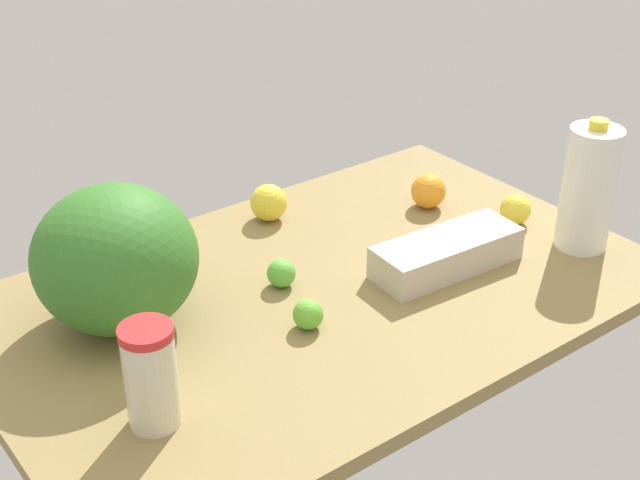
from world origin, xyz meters
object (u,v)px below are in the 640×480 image
Objects in this scene: orange_near_front at (428,191)px; lime_far_back at (308,314)px; watermelon at (115,259)px; lime_beside_bowl at (281,273)px; milk_jug at (588,188)px; tumbler_cup at (151,376)px; lemon_by_jug at (269,203)px; egg_carton at (447,253)px; lemon_loose at (515,209)px.

lime_far_back is at bearing 23.85° from orange_near_front.
watermelon is 5.19× the size of lime_beside_bowl.
lime_beside_bowl is (55.44, -23.12, -9.69)cm from milk_jug.
tumbler_cup reaches higher than lime_far_back.
milk_jug is 3.42× the size of lemon_by_jug.
milk_jug is (-27.20, 9.61, 9.13)cm from egg_carton.
tumbler_cup is at bearing 6.78° from lemon_loose.
watermelon reaches higher than lemon_loose.
tumbler_cup reaches higher than orange_near_front.
egg_carton is 31.31cm from lime_beside_bowl.
lemon_by_jug reaches higher than egg_carton.
lemon_loose is 1.20× the size of lime_far_back.
tumbler_cup reaches higher than lime_beside_bowl.
lime_far_back is at bearing 65.05° from lemon_by_jug.
milk_jug is at bearing 160.26° from watermelon.
egg_carton is 64.78cm from tumbler_cup.
watermelon is at bearing -106.64° from tumbler_cup.
watermelon is (56.40, -20.39, 9.18)cm from egg_carton.
lemon_loose is at bearing 140.79° from lemon_by_jug.
milk_jug is 17.12cm from lemon_loose.
egg_carton is 3.81× the size of lemon_by_jug.
lime_far_back is (-31.99, -5.93, -5.68)cm from tumbler_cup.
egg_carton is at bearing 160.13° from watermelon.
watermelon reaches higher than tumbler_cup.
orange_near_front is 51.54cm from lime_far_back.
lemon_loose is at bearing -173.22° from tumbler_cup.
lime_beside_bowl is 0.72× the size of orange_near_front.
tumbler_cup is 3.13× the size of lime_beside_bowl.
orange_near_front is (-30.14, 15.67, -0.16)cm from lemon_by_jug.
lemon_loose reaches higher than lime_beside_bowl.
lime_beside_bowl is (-28.16, 6.88, -9.74)cm from watermelon.
tumbler_cup is at bearing -2.24° from milk_jug.
tumbler_cup is (7.90, 26.42, -4.08)cm from watermelon.
milk_jug is at bearing 157.36° from lime_beside_bowl.
lime_beside_bowl is 1.01× the size of lime_far_back.
tumbler_cup reaches higher than egg_carton.
lime_beside_bowl is (52.09, -9.06, -0.51)cm from lemon_loose.
milk_jug is 4.97× the size of lime_beside_bowl.
tumbler_cup is at bearing 40.91° from lemon_by_jug.
watermelon is 30.58cm from lime_beside_bowl.
lemon_loose is (-23.85, -4.45, -0.04)cm from egg_carton.
milk_jug is at bearing 164.45° from egg_carton.
watermelon is at bearing -40.39° from lime_far_back.
orange_near_front reaches higher than lime_beside_bowl.
milk_jug reaches higher than lime_beside_bowl.
milk_jug reaches higher than lime_far_back.
tumbler_cup reaches higher than lemon_by_jug.
watermelon is (83.60, -30.00, 0.04)cm from milk_jug.
orange_near_front is at bearing -170.48° from lime_beside_bowl.
lime_beside_bowl is 26.31cm from lemon_by_jug.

